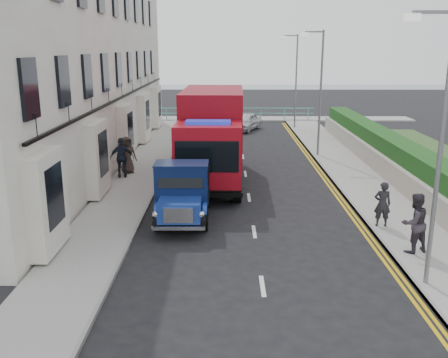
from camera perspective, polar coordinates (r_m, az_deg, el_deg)
ground at (r=15.34m, az=3.88°, el=-8.72°), size 120.00×120.00×0.00m
pavement_west at (r=24.18m, az=-9.86°, el=0.14°), size 2.40×38.00×0.12m
pavement_east at (r=24.62m, az=14.96°, el=0.11°), size 2.60×38.00×0.12m
promenade at (r=43.46m, az=1.50°, el=6.88°), size 30.00×2.50×0.12m
sea_plane at (r=74.28m, az=0.97°, el=10.19°), size 120.00×120.00×0.00m
terrace_west at (r=28.34m, az=-17.98°, el=16.31°), size 6.31×30.20×14.25m
garden_east at (r=24.99m, az=19.33°, el=1.97°), size 1.45×28.00×1.75m
seafront_railing at (r=42.59m, az=1.53°, el=7.43°), size 13.00×0.08×1.11m
lamp_near at (r=13.25m, az=23.16°, el=4.41°), size 1.23×0.18×7.00m
lamp_mid at (r=28.57m, az=10.77°, el=10.37°), size 1.23×0.18×7.00m
lamp_far at (r=38.43m, az=8.07°, el=11.59°), size 1.23×0.18×7.00m
bedford_lorry at (r=17.76m, az=-4.76°, el=-1.89°), size 1.93×4.70×2.21m
red_lorry at (r=23.01m, az=-1.35°, el=5.14°), size 2.88×8.06×4.19m
parked_car_front at (r=20.33m, az=-4.39°, el=-0.66°), size 1.65×4.08×1.39m
parked_car_mid at (r=24.03m, az=-3.68°, el=1.71°), size 1.56×4.06×1.32m
parked_car_rear at (r=28.55m, az=-3.07°, el=3.92°), size 2.51×5.01×1.40m
seafront_car_left at (r=41.10m, az=-2.05°, el=7.26°), size 2.22×4.76×1.32m
seafront_car_right at (r=37.76m, az=2.46°, el=6.54°), size 2.85×4.06×1.28m
pedestrian_east_near at (r=17.94m, az=17.65°, el=-2.75°), size 0.60×0.42×1.58m
pedestrian_east_far at (r=15.99m, az=20.93°, el=-4.71°), size 1.08×0.97×1.84m
pedestrian_west_near at (r=23.96m, az=-11.58°, el=2.40°), size 1.19×0.72×1.90m
pedestrian_west_far at (r=24.80m, az=-10.98°, el=2.74°), size 1.05×0.94×1.80m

